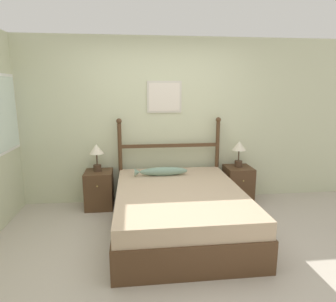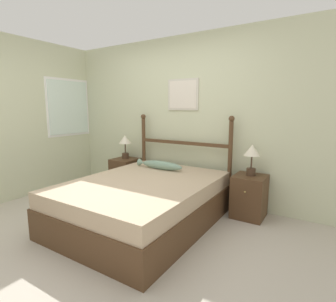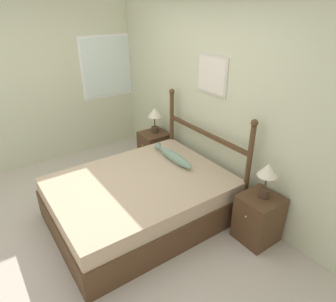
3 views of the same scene
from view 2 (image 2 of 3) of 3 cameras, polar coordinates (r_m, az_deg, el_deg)
ground_plane at (r=3.24m, az=-13.99°, el=-17.62°), size 16.00×16.00×0.00m
wall_back at (r=4.26m, az=2.37°, el=7.04°), size 6.40×0.08×2.55m
bed at (r=3.40m, az=-5.34°, el=-10.94°), size 1.59×2.10×0.55m
headboard at (r=4.10m, az=3.22°, el=-0.41°), size 1.61×0.08×1.35m
nightstand_left at (r=4.73m, az=-9.23°, el=-5.04°), size 0.41×0.45×0.57m
nightstand_right at (r=3.72m, az=17.27°, el=-9.38°), size 0.41×0.45×0.57m
table_lamp_left at (r=4.65m, az=-9.33°, el=1.90°), size 0.21×0.21×0.41m
table_lamp_right at (r=3.60m, az=17.80°, el=-0.62°), size 0.21×0.21×0.41m
fish_pillow at (r=3.88m, az=-1.79°, el=-3.07°), size 0.76×0.13×0.13m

